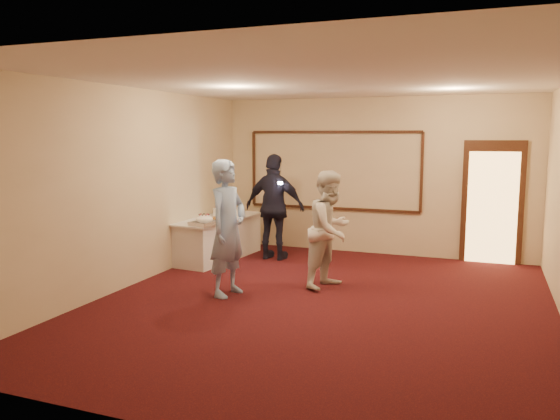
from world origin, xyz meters
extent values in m
plane|color=black|center=(0.00, 0.00, 0.00)|extent=(7.00, 7.00, 0.00)
cube|color=beige|center=(0.00, 3.50, 1.50)|extent=(6.00, 0.04, 3.00)
cube|color=beige|center=(0.00, -3.50, 1.50)|extent=(6.00, 0.04, 3.00)
cube|color=beige|center=(-3.00, 0.00, 1.50)|extent=(0.04, 7.00, 3.00)
cube|color=white|center=(0.00, 0.00, 3.00)|extent=(6.00, 7.00, 0.04)
cube|color=black|center=(-0.80, 3.47, 0.85)|extent=(3.40, 0.04, 0.05)
cube|color=black|center=(-0.80, 3.47, 2.35)|extent=(3.40, 0.04, 0.05)
cube|color=black|center=(-2.50, 3.47, 1.60)|extent=(0.05, 0.04, 1.50)
cube|color=black|center=(0.90, 3.47, 1.60)|extent=(0.05, 0.04, 1.50)
cube|color=black|center=(2.15, 3.46, 1.10)|extent=(1.05, 0.06, 2.20)
cube|color=#FFBF66|center=(2.15, 3.43, 1.00)|extent=(0.85, 0.02, 2.00)
cube|color=silver|center=(-2.60, 1.99, 0.37)|extent=(0.92, 2.04, 0.74)
cube|color=silver|center=(-2.60, 1.99, 0.76)|extent=(1.02, 2.16, 0.03)
cube|color=#B5B7BC|center=(-2.42, 1.16, 0.79)|extent=(0.42, 0.50, 0.04)
ellipsoid|color=white|center=(-2.42, 1.16, 0.88)|extent=(0.29, 0.29, 0.13)
cube|color=silver|center=(-2.32, 1.30, 0.81)|extent=(0.11, 0.31, 0.01)
cylinder|color=#DF567D|center=(-2.84, 2.83, 0.96)|extent=(0.02, 0.02, 0.39)
cylinder|color=#DF567D|center=(-2.84, 2.83, 0.78)|extent=(0.29, 0.29, 0.01)
cylinder|color=#DF567D|center=(-2.84, 2.83, 0.93)|extent=(0.22, 0.22, 0.01)
cylinder|color=#DF567D|center=(-2.84, 2.83, 1.09)|extent=(0.15, 0.15, 0.01)
cylinder|color=white|center=(-2.64, 2.10, 0.85)|extent=(0.18, 0.18, 0.15)
cylinder|color=white|center=(-2.64, 2.10, 0.93)|extent=(0.19, 0.19, 0.01)
cylinder|color=white|center=(-2.37, 2.37, 0.84)|extent=(0.17, 0.17, 0.14)
cylinder|color=white|center=(-2.37, 2.37, 0.91)|extent=(0.18, 0.18, 0.01)
cylinder|color=white|center=(-2.46, 1.76, 0.78)|extent=(0.26, 0.26, 0.01)
cylinder|color=olive|center=(-2.46, 1.76, 0.80)|extent=(0.22, 0.22, 0.04)
imported|color=#94B7EF|center=(-1.38, -0.04, 0.97)|extent=(0.58, 0.78, 1.95)
imported|color=beige|center=(-0.12, 0.88, 0.88)|extent=(0.91, 1.03, 1.77)
imported|color=black|center=(-1.59, 2.33, 0.97)|extent=(1.16, 0.52, 1.95)
cube|color=white|center=(-1.40, 2.11, 1.45)|extent=(0.08, 0.05, 0.05)
camera|label=1|loc=(2.04, -6.93, 2.29)|focal=35.00mm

